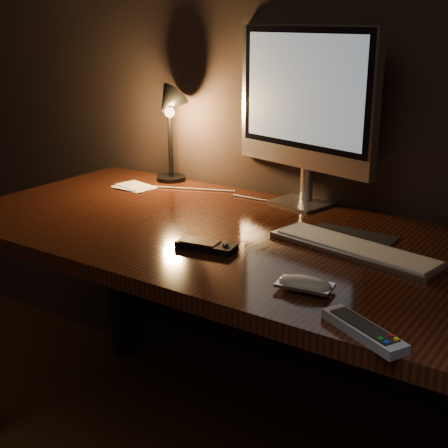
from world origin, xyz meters
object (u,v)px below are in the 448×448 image
Objects in this scene: media_remote at (206,246)px; tv_remote at (363,330)px; desk at (250,270)px; desk_lamp at (169,116)px; keyboard at (355,248)px; monitor at (305,102)px; mouse at (305,286)px.

media_remote is 0.51m from tv_remote.
desk_lamp is (-0.46, 0.23, 0.35)m from desk.
keyboard is at bearing -4.62° from desk.
keyboard is 0.36m from media_remote.
keyboard is (0.29, -0.28, -0.30)m from monitor.
monitor is (0.02, 0.26, 0.43)m from desk.
keyboard is (0.31, -0.03, 0.14)m from desk.
media_remote reaches higher than mouse.
monitor is 0.49m from desk_lamp.
mouse is (0.30, -0.55, -0.29)m from monitor.
desk_lamp reaches higher than tv_remote.
desk is 0.63m from desk_lamp.
monitor is 0.87m from tv_remote.
media_remote is at bearing -53.55° from desk_lamp.
media_remote reaches higher than tv_remote.
media_remote is (-0.01, -0.47, -0.29)m from monitor.
mouse is (0.31, -0.29, 0.14)m from desk.
monitor reaches higher than media_remote.
desk is 3.12× the size of monitor.
monitor is 3.37× the size of media_remote.
mouse is 0.97m from desk_lamp.
desk is 0.45m from mouse.
desk_lamp is (-0.47, 0.45, 0.21)m from media_remote.
desk is 8.77× the size of tv_remote.
tv_remote is 0.55× the size of desk_lamp.
monitor is at bearing 80.90° from media_remote.
keyboard is 0.27m from mouse.
desk is at bearing 84.32° from media_remote.
mouse is 0.62× the size of tv_remote.
desk_lamp is (-0.78, 0.53, 0.21)m from mouse.
desk_lamp is at bearing 128.23° from media_remote.
media_remote is at bearing -77.24° from monitor.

